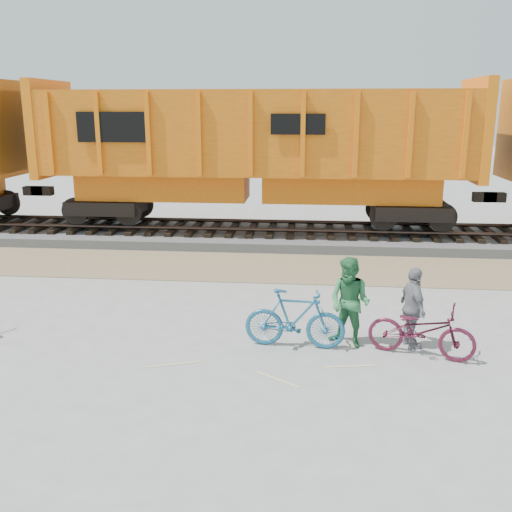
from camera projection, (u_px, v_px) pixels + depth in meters
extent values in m
plane|color=#9E9E99|center=(238.00, 348.00, 10.55)|extent=(120.00, 120.00, 0.00)
cube|color=#967F5D|center=(263.00, 267.00, 15.84)|extent=(120.00, 3.00, 0.02)
cube|color=slate|center=(272.00, 235.00, 19.18)|extent=(120.00, 4.00, 0.30)
cube|color=black|center=(84.00, 225.00, 19.73)|extent=(0.22, 2.60, 0.12)
cube|color=black|center=(272.00, 229.00, 19.13)|extent=(0.22, 2.60, 0.12)
cube|color=black|center=(471.00, 233.00, 18.53)|extent=(0.22, 2.60, 0.12)
cylinder|color=#382821|center=(270.00, 230.00, 18.40)|extent=(120.00, 0.12, 0.12)
cylinder|color=#382821|center=(273.00, 221.00, 19.79)|extent=(120.00, 0.12, 0.12)
cube|color=orange|center=(14.00, 128.00, 19.10)|extent=(0.30, 3.06, 3.10)
cube|color=black|center=(256.00, 212.00, 19.03)|extent=(11.20, 2.20, 0.80)
cube|color=orange|center=(256.00, 186.00, 18.82)|extent=(11.76, 1.65, 0.90)
cube|color=orange|center=(255.00, 132.00, 18.37)|extent=(14.00, 3.00, 2.60)
cube|color=orange|center=(51.00, 128.00, 18.98)|extent=(0.30, 3.06, 3.10)
cube|color=orange|center=(474.00, 130.00, 17.72)|extent=(0.30, 3.06, 3.10)
cube|color=black|center=(112.00, 127.00, 17.19)|extent=(2.20, 0.04, 0.90)
imported|color=#1E6085|center=(295.00, 319.00, 10.46)|extent=(1.88, 0.64, 1.11)
imported|color=#54172C|center=(421.00, 330.00, 10.09)|extent=(1.98, 1.18, 0.98)
imported|color=#2F7743|center=(350.00, 302.00, 10.48)|extent=(1.03, 0.97, 1.68)
imported|color=gray|center=(413.00, 308.00, 10.42)|extent=(0.59, 0.96, 1.53)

